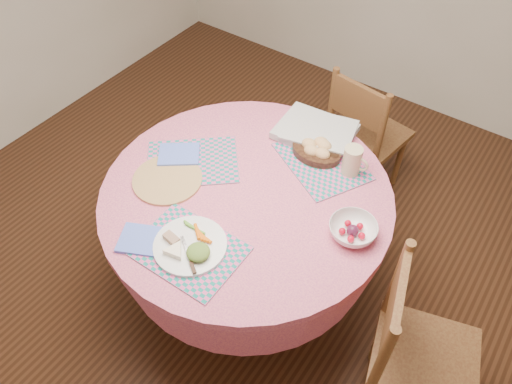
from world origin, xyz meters
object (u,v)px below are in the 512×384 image
dining_table (247,221)px  latte_mug (353,161)px  chair_back (364,133)px  chair_right (413,353)px  wicker_trivet (167,179)px  dinner_plate (190,246)px  bread_bowl (317,149)px  fruit_bowl (353,230)px

dining_table → latte_mug: (0.30, 0.35, 0.27)m
chair_back → latte_mug: bearing=116.3°
latte_mug → chair_back: bearing=107.4°
dining_table → chair_back: 0.99m
chair_right → wicker_trivet: bearing=75.9°
dining_table → chair_back: (0.11, 0.97, -0.11)m
chair_back → dinner_plate: 1.38m
dinner_plate → latte_mug: (0.30, 0.71, 0.05)m
chair_back → bread_bowl: bearing=100.5°
fruit_bowl → chair_back: bearing=111.3°
dinner_plate → fruit_bowl: (0.47, 0.42, 0.01)m
bread_bowl → chair_back: bearing=91.6°
chair_right → bread_bowl: size_ratio=3.93×
dining_table → chair_right: size_ratio=1.37×
chair_right → latte_mug: 0.80m
wicker_trivet → dinner_plate: (0.32, -0.22, 0.02)m
chair_back → chair_right: bearing=133.8°
chair_back → fruit_bowl: chair_back is taller
dining_table → chair_right: bearing=-7.1°
dinner_plate → fruit_bowl: 0.63m
latte_mug → fruit_bowl: size_ratio=0.64×
wicker_trivet → dinner_plate: 0.39m
dining_table → fruit_bowl: bearing=6.5°
chair_back → fruit_bowl: size_ratio=4.13×
dining_table → fruit_bowl: size_ratio=6.01×
dinner_plate → dining_table: bearing=90.3°
chair_right → bread_bowl: chair_right is taller
wicker_trivet → dining_table: bearing=24.1°
chair_back → dinner_plate: (-0.11, -1.34, 0.33)m
dining_table → chair_back: bearing=83.6°
dining_table → dinner_plate: (0.00, -0.36, 0.22)m
wicker_trivet → latte_mug: latte_mug is taller
chair_right → wicker_trivet: size_ratio=3.02×
bread_bowl → dining_table: bearing=-109.2°
chair_back → bread_bowl: 0.70m
wicker_trivet → latte_mug: 0.80m
dinner_plate → wicker_trivet: bearing=145.2°
chair_back → latte_mug: size_ratio=6.40×
wicker_trivet → dinner_plate: dinner_plate is taller
dining_table → chair_back: size_ratio=1.46×
bread_bowl → latte_mug: latte_mug is taller
chair_right → chair_back: 1.32m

